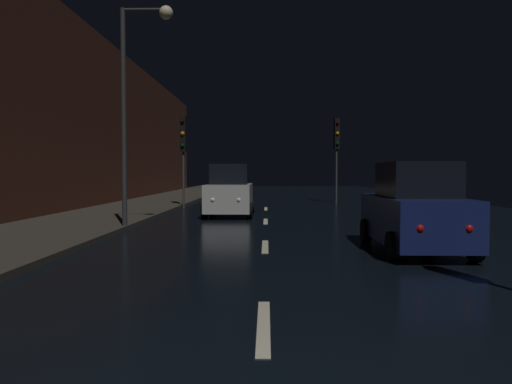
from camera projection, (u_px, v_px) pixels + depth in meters
ground at (266, 207)px, 27.58m from camera, size 25.77×84.00×0.02m
sidewalk_left at (146, 205)px, 27.72m from camera, size 4.40×84.00×0.15m
building_facade_left at (74, 115)px, 24.10m from camera, size 0.80×63.00×9.30m
lane_centerline at (265, 231)px, 15.90m from camera, size 0.16×21.91×0.01m
traffic_light_far_left at (183, 141)px, 26.39m from camera, size 0.32×0.46×4.89m
traffic_light_far_right at (337, 141)px, 30.93m from camera, size 0.35×0.48×5.25m
streetlamp_overhead at (137, 82)px, 16.05m from camera, size 1.70×0.44×7.22m
car_approaching_headlights at (230, 192)px, 21.74m from camera, size 2.06×4.46×2.25m
car_parked_right_near at (415, 210)px, 11.93m from camera, size 1.95×4.22×2.13m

